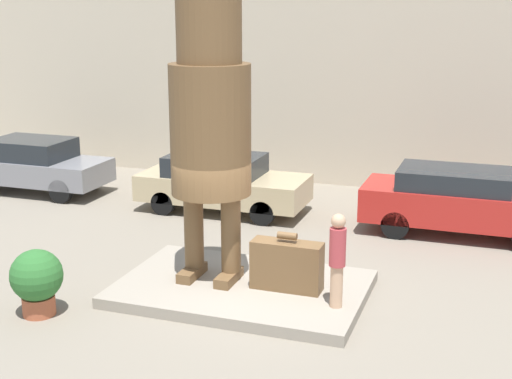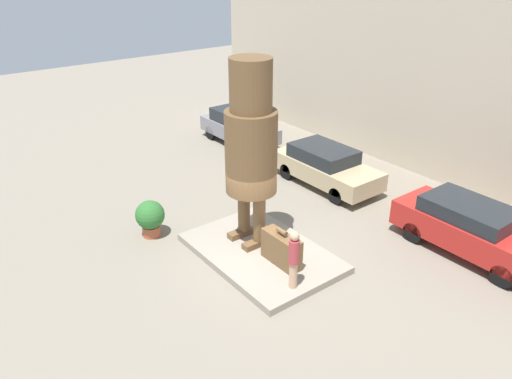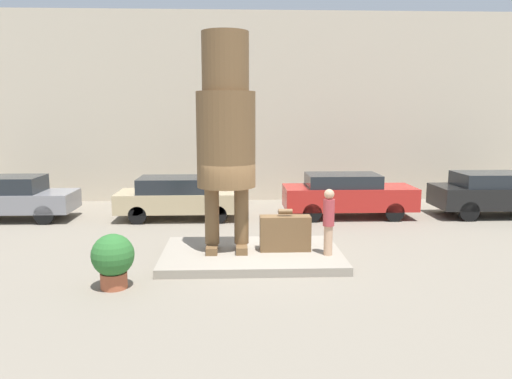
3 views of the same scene
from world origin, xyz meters
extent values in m
plane|color=gray|center=(0.00, 0.00, 0.00)|extent=(60.00, 60.00, 0.00)
cube|color=gray|center=(0.00, 0.00, 0.11)|extent=(4.63, 3.08, 0.21)
cube|color=beige|center=(0.00, 9.08, 3.98)|extent=(28.00, 0.60, 7.96)
cube|color=brown|center=(-1.03, -0.01, 0.31)|extent=(0.29, 0.86, 0.19)
cube|color=brown|center=(-0.26, -0.01, 0.31)|extent=(0.29, 0.86, 0.19)
cylinder|color=brown|center=(-1.03, 0.12, 1.15)|extent=(0.38, 0.38, 1.50)
cylinder|color=brown|center=(-0.26, 0.12, 1.15)|extent=(0.38, 0.38, 1.50)
cylinder|color=brown|center=(-0.65, 0.12, 3.11)|extent=(1.50, 1.50, 2.41)
cylinder|color=brown|center=(-0.65, 0.12, 5.04)|extent=(1.18, 1.18, 1.45)
cube|color=brown|center=(0.87, 0.03, 0.67)|extent=(1.32, 0.45, 0.92)
cylinder|color=brown|center=(0.87, 0.03, 1.25)|extent=(0.36, 0.13, 0.13)
cylinder|color=tan|center=(1.92, -0.44, 0.59)|extent=(0.22, 0.22, 0.76)
cylinder|color=#B23D42|center=(1.92, -0.44, 1.31)|extent=(0.29, 0.29, 0.68)
sphere|color=tan|center=(1.92, -0.44, 1.78)|extent=(0.25, 0.25, 0.25)
cube|color=gray|center=(-8.19, 5.10, 0.67)|extent=(4.07, 1.78, 0.66)
cube|color=#1E2328|center=(-8.40, 5.10, 1.28)|extent=(2.24, 1.60, 0.56)
cylinder|color=black|center=(-6.93, 5.90, 0.34)|extent=(0.67, 0.18, 0.67)
cylinder|color=black|center=(-6.93, 4.30, 0.34)|extent=(0.67, 0.18, 0.67)
cylinder|color=black|center=(-9.45, 5.90, 0.34)|extent=(0.67, 0.18, 0.67)
cube|color=tan|center=(-2.40, 5.05, 0.65)|extent=(4.41, 1.84, 0.68)
cube|color=#1E2328|center=(-2.62, 5.05, 1.25)|extent=(2.43, 1.65, 0.52)
cylinder|color=black|center=(-1.03, 5.88, 0.31)|extent=(0.62, 0.18, 0.62)
cylinder|color=black|center=(-1.03, 4.22, 0.31)|extent=(0.62, 0.18, 0.62)
cylinder|color=black|center=(-3.76, 5.88, 0.31)|extent=(0.62, 0.18, 0.62)
cylinder|color=black|center=(-3.76, 4.22, 0.31)|extent=(0.62, 0.18, 0.62)
cube|color=#B2231E|center=(3.69, 5.08, 0.73)|extent=(4.68, 1.80, 0.80)
cube|color=#1E2328|center=(3.46, 5.08, 1.36)|extent=(2.58, 1.62, 0.46)
cylinder|color=black|center=(2.24, 5.89, 0.33)|extent=(0.66, 0.18, 0.66)
cylinder|color=black|center=(2.24, 4.27, 0.33)|extent=(0.66, 0.18, 0.66)
cylinder|color=#AD5638|center=(-3.08, -2.06, 0.17)|extent=(0.58, 0.58, 0.35)
sphere|color=#2D6B2D|center=(-3.08, -2.06, 0.74)|extent=(0.93, 0.93, 0.93)
camera|label=1|loc=(4.41, -11.81, 5.37)|focal=50.00mm
camera|label=2|loc=(9.89, -7.78, 8.33)|focal=35.00mm
camera|label=3|loc=(-0.42, -12.60, 3.82)|focal=35.00mm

